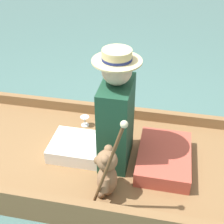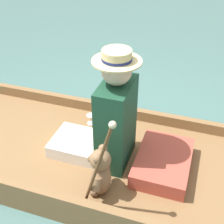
% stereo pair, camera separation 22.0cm
% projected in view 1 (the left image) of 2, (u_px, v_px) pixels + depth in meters
% --- Properties ---
extents(ground_plane, '(16.00, 16.00, 0.00)m').
position_uv_depth(ground_plane, '(96.00, 167.00, 2.56)').
color(ground_plane, '#476B66').
extents(punt_boat, '(1.17, 2.56, 0.24)m').
position_uv_depth(punt_boat, '(96.00, 160.00, 2.51)').
color(punt_boat, brown).
rests_on(punt_boat, ground_plane).
extents(seat_cushion, '(0.56, 0.39, 0.12)m').
position_uv_depth(seat_cushion, '(164.00, 158.00, 2.35)').
color(seat_cushion, '#B24738').
rests_on(seat_cushion, punt_boat).
extents(seated_person, '(0.38, 0.68, 0.91)m').
position_uv_depth(seated_person, '(108.00, 121.00, 2.25)').
color(seated_person, white).
rests_on(seated_person, punt_boat).
extents(teddy_bear, '(0.27, 0.16, 0.38)m').
position_uv_depth(teddy_bear, '(107.00, 174.00, 2.06)').
color(teddy_bear, '#846042').
rests_on(teddy_bear, punt_boat).
extents(wine_glass, '(0.08, 0.08, 0.09)m').
position_uv_depth(wine_glass, '(85.00, 119.00, 2.75)').
color(wine_glass, silver).
rests_on(wine_glass, punt_boat).
extents(walking_cane, '(0.04, 0.23, 0.72)m').
position_uv_depth(walking_cane, '(110.00, 160.00, 1.80)').
color(walking_cane, brown).
rests_on(walking_cane, punt_boat).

